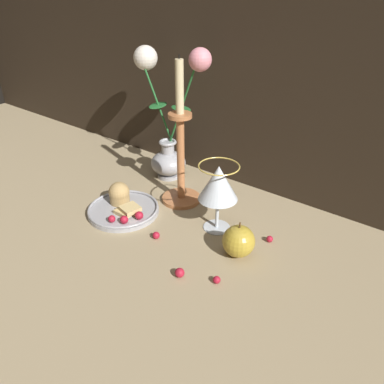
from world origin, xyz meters
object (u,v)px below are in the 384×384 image
vase (167,127)px  apple_beside_vase (238,242)px  plate_with_pastries (123,205)px  wine_glass (218,185)px  candlestick (181,159)px

vase → apple_beside_vase: size_ratio=4.54×
plate_with_pastries → apple_beside_vase: size_ratio=2.17×
vase → wine_glass: vase is taller
plate_with_pastries → apple_beside_vase: 0.31m
plate_with_pastries → candlestick: size_ratio=0.48×
candlestick → apple_beside_vase: size_ratio=4.52×
candlestick → apple_beside_vase: 0.26m
vase → apple_beside_vase: (0.35, -0.19, -0.11)m
plate_with_pastries → wine_glass: bearing=20.4°
wine_glass → candlestick: (-0.14, 0.05, 0.00)m
wine_glass → candlestick: candlestick is taller
vase → candlestick: vase is taller
vase → wine_glass: (0.26, -0.13, -0.03)m
wine_glass → apple_beside_vase: (0.09, -0.06, -0.08)m
vase → candlestick: bearing=-36.6°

